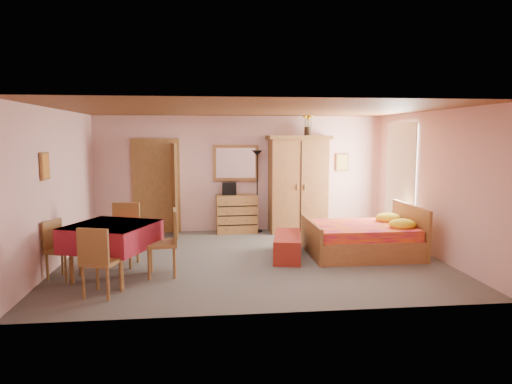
{
  "coord_description": "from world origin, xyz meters",
  "views": [
    {
      "loc": [
        -0.79,
        -7.8,
        2.15
      ],
      "look_at": [
        0.1,
        0.3,
        1.15
      ],
      "focal_mm": 32.0,
      "sensor_mm": 36.0,
      "label": 1
    }
  ],
  "objects": [
    {
      "name": "chair_south",
      "position": [
        -2.21,
        -1.62,
        0.48
      ],
      "size": [
        0.55,
        0.55,
        0.96
      ],
      "primitive_type": "cube",
      "rotation": [
        0.0,
        0.0,
        -0.3
      ],
      "color": "olive",
      "rests_on": "floor"
    },
    {
      "name": "chest_of_drawers",
      "position": [
        -0.12,
        2.25,
        0.42
      ],
      "size": [
        0.92,
        0.48,
        0.85
      ],
      "primitive_type": "cube",
      "rotation": [
        0.0,
        0.0,
        0.04
      ],
      "color": "#A77138",
      "rests_on": "floor"
    },
    {
      "name": "wall_mirror",
      "position": [
        -0.12,
        2.46,
        1.55
      ],
      "size": [
        1.02,
        0.1,
        0.81
      ],
      "primitive_type": "cube",
      "rotation": [
        0.0,
        0.0,
        -0.04
      ],
      "color": "silver",
      "rests_on": "wall_back"
    },
    {
      "name": "ceiling",
      "position": [
        0.0,
        0.0,
        2.6
      ],
      "size": [
        6.5,
        6.5,
        0.0
      ],
      "primitive_type": "plane",
      "rotation": [
        3.14,
        0.0,
        0.0
      ],
      "color": "brown",
      "rests_on": "wall_back"
    },
    {
      "name": "wall_left",
      "position": [
        -3.25,
        0.0,
        1.3
      ],
      "size": [
        0.1,
        5.0,
        2.6
      ],
      "primitive_type": "cube",
      "color": "#DEA8A1",
      "rests_on": "floor"
    },
    {
      "name": "floor_lamp",
      "position": [
        0.35,
        2.29,
        0.92
      ],
      "size": [
        0.31,
        0.31,
        1.83
      ],
      "primitive_type": "cube",
      "rotation": [
        0.0,
        0.0,
        -0.4
      ],
      "color": "black",
      "rests_on": "floor"
    },
    {
      "name": "bed",
      "position": [
        2.01,
        0.1,
        0.45
      ],
      "size": [
        1.95,
        1.54,
        0.9
      ],
      "primitive_type": "cube",
      "rotation": [
        0.0,
        0.0,
        -0.0
      ],
      "color": "#CB1350",
      "rests_on": "floor"
    },
    {
      "name": "chair_east",
      "position": [
        -1.49,
        -0.8,
        0.51
      ],
      "size": [
        0.5,
        0.5,
        1.03
      ],
      "primitive_type": "cube",
      "rotation": [
        0.0,
        0.0,
        1.65
      ],
      "color": "#9E6A35",
      "rests_on": "floor"
    },
    {
      "name": "sunflower_vase",
      "position": [
        1.46,
        2.23,
        2.43
      ],
      "size": [
        0.22,
        0.22,
        0.52
      ],
      "primitive_type": "cube",
      "rotation": [
        0.0,
        0.0,
        -0.07
      ],
      "color": "yellow",
      "rests_on": "wardrobe"
    },
    {
      "name": "wall_back",
      "position": [
        0.0,
        2.5,
        1.3
      ],
      "size": [
        6.5,
        0.1,
        2.6
      ],
      "primitive_type": "cube",
      "color": "#DEA8A1",
      "rests_on": "floor"
    },
    {
      "name": "doorway",
      "position": [
        -1.9,
        2.47,
        1.02
      ],
      "size": [
        1.06,
        0.12,
        2.15
      ],
      "primitive_type": "cube",
      "color": "#9E6B35",
      "rests_on": "floor"
    },
    {
      "name": "wall_front",
      "position": [
        0.0,
        -2.5,
        1.3
      ],
      "size": [
        6.5,
        0.1,
        2.6
      ],
      "primitive_type": "cube",
      "color": "#DEA8A1",
      "rests_on": "floor"
    },
    {
      "name": "wall_right",
      "position": [
        3.25,
        0.0,
        1.3
      ],
      "size": [
        0.1,
        5.0,
        2.6
      ],
      "primitive_type": "cube",
      "color": "#DEA8A1",
      "rests_on": "floor"
    },
    {
      "name": "picture_left",
      "position": [
        -3.22,
        -0.6,
        1.7
      ],
      "size": [
        0.04,
        0.32,
        0.42
      ],
      "primitive_type": "cube",
      "color": "orange",
      "rests_on": "wall_left"
    },
    {
      "name": "stereo",
      "position": [
        -0.28,
        2.3,
        0.99
      ],
      "size": [
        0.31,
        0.23,
        0.28
      ],
      "primitive_type": "cube",
      "rotation": [
        0.0,
        0.0,
        0.05
      ],
      "color": "black",
      "rests_on": "chest_of_drawers"
    },
    {
      "name": "chair_west",
      "position": [
        -2.96,
        -0.79,
        0.45
      ],
      "size": [
        0.53,
        0.53,
        0.89
      ],
      "primitive_type": "cube",
      "rotation": [
        0.0,
        0.0,
        -1.96
      ],
      "color": "olive",
      "rests_on": "floor"
    },
    {
      "name": "bench",
      "position": [
        0.64,
        0.02,
        0.21
      ],
      "size": [
        0.69,
        1.3,
        0.41
      ],
      "primitive_type": "cube",
      "rotation": [
        0.0,
        0.0,
        -0.2
      ],
      "color": "maroon",
      "rests_on": "floor"
    },
    {
      "name": "window",
      "position": [
        3.21,
        1.2,
        1.45
      ],
      "size": [
        0.08,
        1.4,
        1.95
      ],
      "primitive_type": "cube",
      "color": "white",
      "rests_on": "wall_right"
    },
    {
      "name": "picture_back",
      "position": [
        2.35,
        2.47,
        1.55
      ],
      "size": [
        0.3,
        0.04,
        0.4
      ],
      "primitive_type": "cube",
      "color": "#D8BF59",
      "rests_on": "wall_back"
    },
    {
      "name": "dining_table",
      "position": [
        -2.22,
        -0.86,
        0.42
      ],
      "size": [
        1.49,
        1.49,
        0.84
      ],
      "primitive_type": "cube",
      "rotation": [
        0.0,
        0.0,
        -0.39
      ],
      "color": "maroon",
      "rests_on": "floor"
    },
    {
      "name": "wardrobe",
      "position": [
        1.25,
        2.18,
        1.08
      ],
      "size": [
        1.4,
        0.75,
        2.17
      ],
      "primitive_type": "cube",
      "rotation": [
        0.0,
        0.0,
        0.03
      ],
      "color": "#A06636",
      "rests_on": "floor"
    },
    {
      "name": "floor",
      "position": [
        0.0,
        0.0,
        0.0
      ],
      "size": [
        6.5,
        6.5,
        0.0
      ],
      "primitive_type": "plane",
      "color": "#605C54",
      "rests_on": "ground"
    },
    {
      "name": "chair_north",
      "position": [
        -2.19,
        -0.17,
        0.52
      ],
      "size": [
        0.54,
        0.54,
        1.03
      ],
      "primitive_type": "cube",
      "rotation": [
        0.0,
        0.0,
        2.96
      ],
      "color": "olive",
      "rests_on": "floor"
    }
  ]
}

